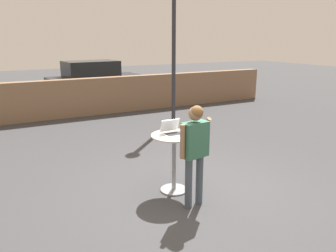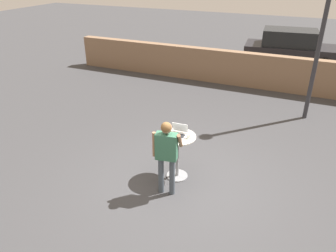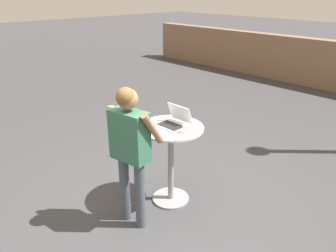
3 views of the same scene
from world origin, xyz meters
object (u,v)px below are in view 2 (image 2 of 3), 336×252
object	(u,v)px
laptop	(179,133)
coffee_mug	(189,136)
street_lamp	(327,10)
parked_car_near_street	(291,48)
cafe_table	(177,149)
standing_person	(166,150)

from	to	relation	value
laptop	coffee_mug	bearing A→B (deg)	-11.23
street_lamp	parked_car_near_street	bearing A→B (deg)	100.47
cafe_table	street_lamp	bearing A→B (deg)	61.37
cafe_table	standing_person	distance (m)	0.68
cafe_table	standing_person	size ratio (longest dim) A/B	0.62
coffee_mug	parked_car_near_street	xyz separation A→B (m)	(1.10, 9.59, -0.24)
laptop	parked_car_near_street	distance (m)	9.64
cafe_table	coffee_mug	size ratio (longest dim) A/B	7.84
standing_person	parked_car_near_street	distance (m)	10.28
laptop	coffee_mug	size ratio (longest dim) A/B	2.72
laptop	parked_car_near_street	size ratio (longest dim) A/B	0.08
coffee_mug	parked_car_near_street	distance (m)	9.66
laptop	cafe_table	bearing A→B (deg)	-88.44
laptop	parked_car_near_street	bearing A→B (deg)	81.99
coffee_mug	standing_person	size ratio (longest dim) A/B	0.08
laptop	standing_person	size ratio (longest dim) A/B	0.22
cafe_table	parked_car_near_street	world-z (taller)	parked_car_near_street
laptop	standing_person	bearing A→B (deg)	-88.23
laptop	street_lamp	bearing A→B (deg)	61.07
coffee_mug	street_lamp	world-z (taller)	street_lamp
laptop	parked_car_near_street	world-z (taller)	parked_car_near_street
coffee_mug	parked_car_near_street	bearing A→B (deg)	83.47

